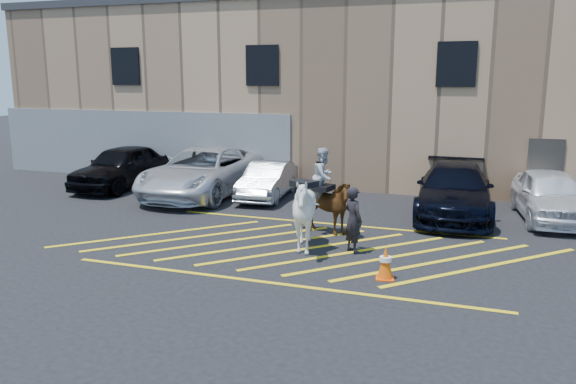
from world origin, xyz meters
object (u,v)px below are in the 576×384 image
(car_black_suv, at_px, (122,167))
(traffic_cone, at_px, (385,262))
(car_blue_suv, at_px, (454,190))
(car_white_suv, at_px, (550,195))
(saddled_white, at_px, (304,213))
(car_silver_sedan, at_px, (268,180))
(handler, at_px, (353,220))
(car_white_pickup, at_px, (204,172))
(mounted_bay, at_px, (323,199))

(car_black_suv, xyz_separation_m, traffic_cone, (11.18, -6.71, -0.45))
(traffic_cone, bearing_deg, car_blue_suv, 80.07)
(car_white_suv, height_order, saddled_white, saddled_white)
(car_silver_sedan, height_order, saddled_white, saddled_white)
(handler, bearing_deg, car_white_suv, -91.51)
(traffic_cone, bearing_deg, saddled_white, 149.41)
(car_blue_suv, xyz_separation_m, traffic_cone, (-1.09, -6.22, -0.42))
(car_white_pickup, xyz_separation_m, handler, (6.50, -4.84, -0.04))
(handler, xyz_separation_m, traffic_cone, (1.05, -1.60, -0.44))
(car_white_suv, bearing_deg, mounted_bay, -155.09)
(car_black_suv, bearing_deg, car_white_suv, -0.08)
(car_silver_sedan, distance_m, car_blue_suv, 6.33)
(car_white_pickup, height_order, saddled_white, saddled_white)
(car_black_suv, height_order, car_blue_suv, car_black_suv)
(car_black_suv, distance_m, saddled_white, 10.48)
(car_white_suv, bearing_deg, car_white_pickup, 174.36)
(handler, bearing_deg, traffic_cone, 166.13)
(car_white_pickup, xyz_separation_m, car_white_suv, (11.37, 0.14, -0.10))
(car_silver_sedan, bearing_deg, car_white_suv, -5.72)
(traffic_cone, bearing_deg, mounted_bay, 126.38)
(car_black_suv, distance_m, car_blue_suv, 12.28)
(car_silver_sedan, xyz_separation_m, saddled_white, (3.01, -5.44, 0.33))
(handler, xyz_separation_m, saddled_white, (-1.16, -0.29, 0.14))
(car_white_pickup, relative_size, saddled_white, 2.74)
(car_white_pickup, xyz_separation_m, traffic_cone, (7.55, -6.44, -0.48))
(car_white_suv, xyz_separation_m, handler, (-4.86, -4.97, 0.06))
(handler, distance_m, traffic_cone, 1.96)
(car_white_suv, distance_m, mounted_bay, 7.00)
(car_silver_sedan, bearing_deg, mounted_bay, -55.86)
(car_white_suv, bearing_deg, car_blue_suv, -178.95)
(car_silver_sedan, relative_size, mounted_bay, 1.60)
(car_white_pickup, bearing_deg, handler, -36.18)
(saddled_white, bearing_deg, car_silver_sedan, 118.98)
(saddled_white, bearing_deg, traffic_cone, -30.59)
(car_white_pickup, height_order, mounted_bay, mounted_bay)
(handler, bearing_deg, car_silver_sedan, -8.16)
(car_silver_sedan, distance_m, saddled_white, 6.23)
(mounted_bay, relative_size, saddled_white, 1.06)
(car_black_suv, relative_size, car_silver_sedan, 1.26)
(car_silver_sedan, height_order, handler, handler)
(car_white_pickup, height_order, car_blue_suv, car_white_pickup)
(saddled_white, relative_size, traffic_cone, 3.05)
(car_black_suv, height_order, car_silver_sedan, car_black_suv)
(car_white_suv, distance_m, handler, 6.96)
(handler, bearing_deg, car_black_suv, 16.06)
(car_black_suv, relative_size, traffic_cone, 6.54)
(car_white_suv, xyz_separation_m, traffic_cone, (-3.81, -6.57, -0.38))
(saddled_white, bearing_deg, car_white_pickup, 136.17)
(car_silver_sedan, relative_size, traffic_cone, 5.17)
(car_white_pickup, distance_m, traffic_cone, 9.94)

